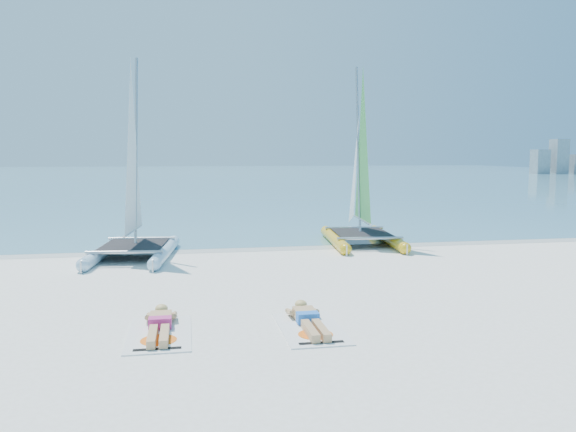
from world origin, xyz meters
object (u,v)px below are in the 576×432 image
Objects in this scene: catamaran_blue at (133,195)px; towel_b at (311,328)px; sunbather_b at (308,319)px; catamaran_yellow at (359,185)px; sunbather_a at (160,324)px; towel_a at (160,334)px.

towel_b is (3.44, -7.22, -1.73)m from catamaran_blue.
towel_b is at bearing -90.00° from sunbather_b.
catamaran_yellow is at bearing 18.29° from catamaran_blue.
sunbather_a is at bearing -120.00° from catamaran_yellow.
towel_a is 2.45m from towel_b.
towel_a is at bearing -90.00° from sunbather_a.
catamaran_yellow is 3.44× the size of sunbather_b.
towel_a is at bearing -119.39° from catamaran_yellow.
catamaran_yellow reaches higher than sunbather_b.
towel_a is 1.07× the size of sunbather_b.
towel_b is 0.22m from sunbather_b.
sunbather_a is 2.47m from towel_b.
sunbather_a reaches higher than towel_a.
towel_b is 1.07× the size of sunbather_b.
sunbather_a is at bearing -75.54° from catamaran_blue.
sunbather_b is at bearing -106.98° from catamaran_yellow.
sunbather_b is (3.44, -7.03, -1.62)m from catamaran_blue.
towel_b is at bearing -106.53° from catamaran_yellow.
sunbather_a reaches higher than towel_b.
sunbather_b is at bearing -3.74° from sunbather_a.
catamaran_blue is 3.15× the size of towel_b.
sunbather_a is at bearing 90.00° from towel_a.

